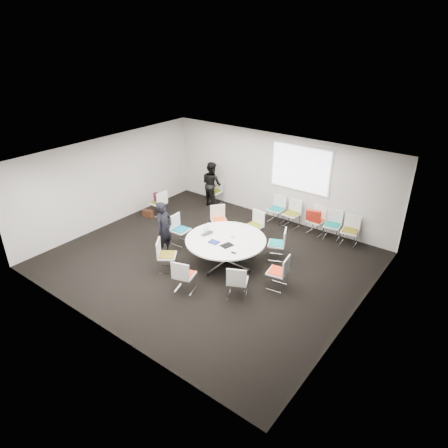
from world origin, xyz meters
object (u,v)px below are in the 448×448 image
Objects in this scene: chair_back_a at (276,214)px; chair_spare_left at (159,208)px; conference_table at (226,246)px; chair_ring_b at (277,249)px; chair_ring_a at (278,278)px; chair_back_c at (315,226)px; chair_ring_c at (254,231)px; chair_back_e at (349,236)px; chair_person_back at (215,196)px; maroon_bag at (158,198)px; brown_bag at (148,213)px; chair_ring_d at (219,225)px; chair_back_d at (332,230)px; chair_back_b at (291,219)px; person_back at (212,184)px; person_main at (164,229)px; chair_ring_h at (237,287)px; laptop at (209,234)px; chair_ring_g at (184,281)px; cup at (232,236)px; chair_ring_f at (167,261)px; chair_ring_e at (180,235)px.

chair_spare_left is at bearing 30.25° from chair_back_a.
chair_ring_b reaches higher than conference_table.
chair_ring_a and chair_back_c have the same top height.
chair_ring_c is 1.00× the size of chair_spare_left.
chair_back_e is 1.00× the size of chair_person_back.
maroon_bag is 1.11× the size of brown_bag.
chair_ring_d and chair_back_d have the same top height.
chair_back_b is at bearing -61.52° from chair_spare_left.
maroon_bag reaches higher than brown_bag.
chair_ring_b is 1.00× the size of chair_person_back.
chair_spare_left is (-5.87, -1.90, 0.00)m from chair_back_e.
person_back is (-2.63, 1.28, 0.52)m from chair_ring_c.
brown_bag is at bearing 22.65° from chair_ring_c.
person_main is at bearing 106.79° from chair_person_back.
chair_person_back is at bearing 3.96° from chair_back_b.
chair_back_b is 3.16m from person_back.
chair_ring_h is 1.00× the size of chair_person_back.
chair_ring_h is 1.96m from laptop.
chair_back_a is 2.55m from chair_person_back.
chair_ring_d reaches higher than brown_bag.
chair_ring_a is 1.00× the size of chair_back_d.
chair_ring_a is 3.37m from person_main.
person_back reaches higher than chair_ring_g.
chair_back_d is 2.40× the size of laptop.
person_main is 1.88m from cup.
chair_back_e is (2.25, 2.97, -0.25)m from conference_table.
chair_ring_b is 1.34m from cup.
chair_back_c is (2.17, 4.23, 0.00)m from chair_ring_f.
chair_back_a is at bearing -57.58° from chair_spare_left.
person_back reaches higher than chair_person_back.
person_main is (-3.86, -3.63, 0.52)m from chair_back_e.
person_main is (-1.95, -3.65, 0.52)m from chair_back_b.
maroon_bag is (-5.32, 1.22, 0.34)m from chair_ring_a.
maroon_bag is (-3.73, 0.92, -0.16)m from cup.
chair_ring_g is at bearing -126.42° from person_main.
chair_ring_h is 5.52m from person_back.
laptop is (-1.69, -3.09, 0.47)m from chair_back_c.
chair_ring_a and chair_ring_g have the same top height.
chair_back_a is 3.92m from chair_spare_left.
chair_back_e is at bearing -33.83° from laptop.
person_main reaches higher than chair_back_c.
brown_bag is (-2.12, 0.69, -0.16)m from chair_ring_e.
chair_ring_g is at bearing -90.90° from conference_table.
chair_spare_left is (-4.74, 2.11, 0.00)m from chair_ring_h.
person_main reaches higher than chair_ring_h.
maroon_bag is at bearing 77.38° from person_back.
chair_back_b is 2.40× the size of laptop.
chair_ring_c is at bearing 88.76° from chair_ring_h.
person_main is at bearing 69.92° from chair_back_a.
person_main is (1.16, -3.68, 0.52)m from chair_person_back.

